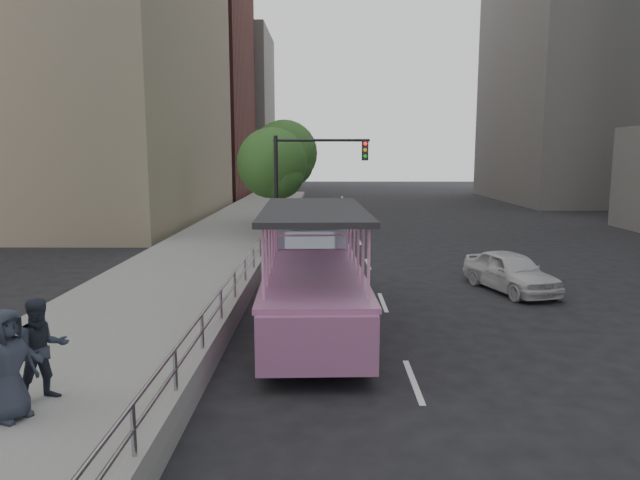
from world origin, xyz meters
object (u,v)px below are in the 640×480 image
Objects in this scene: parking_sign at (276,224)px; street_tree_far at (286,156)px; pedestrian_mid at (42,350)px; pedestrian_far at (8,365)px; street_tree_near at (274,166)px; car at (511,271)px; duck_boat at (313,277)px; traffic_signal at (303,175)px.

parking_sign is 12.23m from street_tree_far.
pedestrian_far reaches higher than pedestrian_mid.
parking_sign is 6.34m from street_tree_near.
parking_sign is (2.75, 13.57, 0.46)m from pedestrian_mid.
parking_sign is (-7.98, 4.51, 0.99)m from car.
duck_boat is at bearing -80.73° from street_tree_near.
car is 0.73× the size of traffic_signal.
duck_boat is 1.48× the size of street_tree_far.
pedestrian_far is at bearing -155.45° from car.
car is 14.64m from pedestrian_far.
street_tree_near is at bearing -91.91° from street_tree_far.
parking_sign reaches higher than car.
parking_sign is (-1.65, 7.81, 0.47)m from duck_boat.
car is at bearing -45.14° from traffic_signal.
pedestrian_far is at bearing -146.99° from pedestrian_mid.
parking_sign is 0.50× the size of traffic_signal.
street_tree_near is at bearing 95.76° from parking_sign.
car is at bearing -63.01° from street_tree_far.
street_tree_far is at bearing 99.75° from car.
traffic_signal reaches higher than pedestrian_mid.
car is 0.67× the size of street_tree_near.
street_tree_near is (-8.57, 10.44, 3.17)m from car.
street_tree_near reaches higher than car.
car is (6.33, 3.30, -0.51)m from duck_boat.
parking_sign is (2.93, 14.26, 0.45)m from pedestrian_far.
street_tree_far is (-0.40, 11.93, 2.67)m from parking_sign.
street_tree_near is (-0.60, 5.93, 2.18)m from parking_sign.
pedestrian_mid is 0.72m from pedestrian_far.
duck_boat reaches higher than car.
duck_boat is 7.16m from car.
pedestrian_mid is 16.66m from traffic_signal.
car is 10.29m from traffic_signal.
street_tree_far is (-2.04, 19.74, 3.14)m from duck_boat.
pedestrian_mid is at bearing 10.41° from pedestrian_far.
pedestrian_far is (-0.18, -0.70, 0.01)m from pedestrian_mid.
car is 2.17× the size of pedestrian_mid.
street_tree_far reaches higher than pedestrian_far.
duck_boat is 10.59m from traffic_signal.
parking_sign is 0.40× the size of street_tree_far.
pedestrian_far is (-10.91, -9.75, 0.54)m from car.
duck_boat is 14.17m from street_tree_near.
traffic_signal is at bearing -65.02° from street_tree_near.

